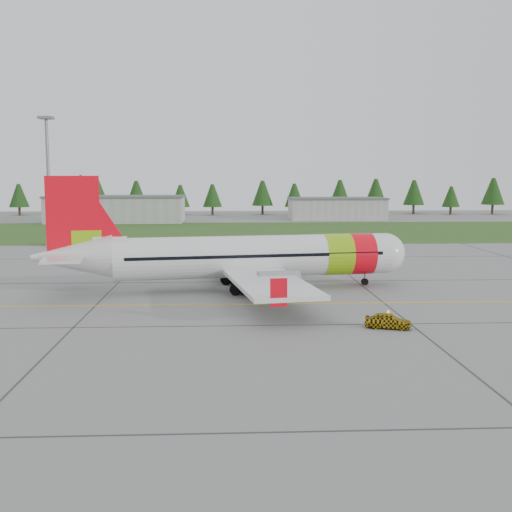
{
  "coord_description": "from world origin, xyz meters",
  "views": [
    {
      "loc": [
        -3.86,
        -46.48,
        11.0
      ],
      "look_at": [
        -0.99,
        12.66,
        3.64
      ],
      "focal_mm": 45.0,
      "sensor_mm": 36.0,
      "label": 1
    }
  ],
  "objects": [
    {
      "name": "floodlight_mast",
      "position": [
        -32.0,
        58.0,
        10.0
      ],
      "size": [
        0.5,
        0.5,
        20.0
      ],
      "primitive_type": "cylinder",
      "color": "slate",
      "rests_on": "ground"
    },
    {
      "name": "hangar_east",
      "position": [
        25.0,
        118.0,
        2.6
      ],
      "size": [
        24.0,
        12.0,
        5.2
      ],
      "primitive_type": "cube",
      "color": "#A8A8A3",
      "rests_on": "ground"
    },
    {
      "name": "treeline",
      "position": [
        0.0,
        138.0,
        5.0
      ],
      "size": [
        160.0,
        8.0,
        10.0
      ],
      "primitive_type": null,
      "color": "#1C3F14",
      "rests_on": "ground"
    },
    {
      "name": "taxi_guideline",
      "position": [
        0.0,
        8.0,
        0.01
      ],
      "size": [
        120.0,
        0.25,
        0.02
      ],
      "primitive_type": "cube",
      "color": "gold",
      "rests_on": "ground"
    },
    {
      "name": "hangar_west",
      "position": [
        -30.0,
        110.0,
        3.0
      ],
      "size": [
        32.0,
        14.0,
        6.0
      ],
      "primitive_type": "cube",
      "color": "#A8A8A3",
      "rests_on": "ground"
    },
    {
      "name": "aircraft",
      "position": [
        -1.87,
        15.53,
        3.19
      ],
      "size": [
        36.38,
        33.88,
        11.06
      ],
      "rotation": [
        0.0,
        0.0,
        0.15
      ],
      "color": "silver",
      "rests_on": "ground"
    },
    {
      "name": "grass_strip",
      "position": [
        0.0,
        82.0,
        0.01
      ],
      "size": [
        320.0,
        50.0,
        0.03
      ],
      "primitive_type": "cube",
      "color": "#30561E",
      "rests_on": "ground"
    },
    {
      "name": "ground",
      "position": [
        0.0,
        0.0,
        0.0
      ],
      "size": [
        320.0,
        320.0,
        0.0
      ],
      "primitive_type": "plane",
      "color": "gray",
      "rests_on": "ground"
    },
    {
      "name": "service_van",
      "position": [
        -30.82,
        56.6,
        2.32
      ],
      "size": [
        1.68,
        1.6,
        4.64
      ],
      "primitive_type": "imported",
      "rotation": [
        0.0,
        0.0,
        -0.04
      ],
      "color": "silver",
      "rests_on": "ground"
    },
    {
      "name": "follow_me_car",
      "position": [
        7.97,
        -1.29,
        1.68
      ],
      "size": [
        1.5,
        1.63,
        3.36
      ],
      "primitive_type": "imported",
      "rotation": [
        0.0,
        0.0,
        1.27
      ],
      "color": "yellow",
      "rests_on": "ground"
    }
  ]
}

